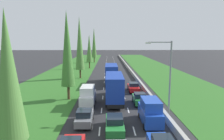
# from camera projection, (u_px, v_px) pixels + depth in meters

# --- Properties ---
(ground_plane) EXTENTS (300.00, 300.00, 0.00)m
(ground_plane) POSITION_uv_depth(u_px,v_px,m) (111.00, 69.00, 64.20)
(ground_plane) COLOR #28282B
(ground_plane) RESTS_ON ground
(grass_verge_left) EXTENTS (14.00, 140.00, 0.04)m
(grass_verge_left) POSITION_uv_depth(u_px,v_px,m) (72.00, 69.00, 63.96)
(grass_verge_left) COLOR #2D6623
(grass_verge_left) RESTS_ON ground
(grass_verge_right) EXTENTS (14.00, 140.00, 0.04)m
(grass_verge_right) POSITION_uv_depth(u_px,v_px,m) (154.00, 69.00, 64.46)
(grass_verge_right) COLOR #2D6623
(grass_verge_right) RESTS_ON ground
(median_barrier) EXTENTS (0.44, 120.00, 0.85)m
(median_barrier) POSITION_uv_depth(u_px,v_px,m) (128.00, 68.00, 64.24)
(median_barrier) COLOR #9E9B93
(median_barrier) RESTS_ON ground
(lane_markings) EXTENTS (3.64, 116.00, 0.01)m
(lane_markings) POSITION_uv_depth(u_px,v_px,m) (111.00, 69.00, 64.20)
(lane_markings) COLOR white
(lane_markings) RESTS_ON ground
(grey_hatchback_left_lane) EXTENTS (1.74, 3.90, 1.72)m
(grey_hatchback_left_lane) POSITION_uv_depth(u_px,v_px,m) (84.00, 117.00, 21.11)
(grey_hatchback_left_lane) COLOR slate
(grey_hatchback_left_lane) RESTS_ON ground
(green_sedan_centre_lane) EXTENTS (1.82, 4.50, 1.64)m
(green_sedan_centre_lane) POSITION_uv_depth(u_px,v_px,m) (115.00, 123.00, 19.54)
(green_sedan_centre_lane) COLOR #237A33
(green_sedan_centre_lane) RESTS_ON ground
(blue_van_right_lane) EXTENTS (1.96, 4.90, 2.82)m
(blue_van_right_lane) POSITION_uv_depth(u_px,v_px,m) (150.00, 111.00, 21.25)
(blue_van_right_lane) COLOR #1E47B7
(blue_van_right_lane) RESTS_ON ground
(green_hatchback_right_lane) EXTENTS (1.74, 3.90, 1.72)m
(green_hatchback_right_lane) POSITION_uv_depth(u_px,v_px,m) (139.00, 99.00, 28.00)
(green_hatchback_right_lane) COLOR #237A33
(green_hatchback_right_lane) RESTS_ON ground
(red_sedan_right_lane) EXTENTS (1.82, 4.50, 1.64)m
(red_sedan_right_lane) POSITION_uv_depth(u_px,v_px,m) (133.00, 87.00, 35.32)
(red_sedan_right_lane) COLOR red
(red_sedan_right_lane) RESTS_ON ground
(blue_box_truck_centre_lane) EXTENTS (2.46, 9.40, 4.18)m
(blue_box_truck_centre_lane) POSITION_uv_depth(u_px,v_px,m) (114.00, 87.00, 29.37)
(blue_box_truck_centre_lane) COLOR black
(blue_box_truck_centre_lane) RESTS_ON ground
(blue_box_truck_centre_lane_fourth) EXTENTS (2.46, 9.40, 4.18)m
(blue_box_truck_centre_lane_fourth) POSITION_uv_depth(u_px,v_px,m) (111.00, 74.00, 41.55)
(blue_box_truck_centre_lane_fourth) COLOR black
(blue_box_truck_centre_lane_fourth) RESTS_ON ground
(white_van_left_lane) EXTENTS (1.96, 4.90, 2.82)m
(white_van_left_lane) POSITION_uv_depth(u_px,v_px,m) (88.00, 96.00, 27.41)
(white_van_left_lane) COLOR white
(white_van_left_lane) RESTS_ON ground
(poplar_tree_nearest) EXTENTS (2.08, 2.08, 11.10)m
(poplar_tree_nearest) POSITION_uv_depth(u_px,v_px,m) (9.00, 77.00, 13.02)
(poplar_tree_nearest) COLOR #4C3823
(poplar_tree_nearest) RESTS_ON ground
(poplar_tree_second) EXTENTS (2.14, 2.14, 13.57)m
(poplar_tree_second) POSITION_uv_depth(u_px,v_px,m) (67.00, 49.00, 29.37)
(poplar_tree_second) COLOR #4C3823
(poplar_tree_second) RESTS_ON ground
(poplar_tree_third) EXTENTS (2.17, 2.17, 14.90)m
(poplar_tree_third) POSITION_uv_depth(u_px,v_px,m) (80.00, 43.00, 46.95)
(poplar_tree_third) COLOR #4C3823
(poplar_tree_third) RESTS_ON ground
(poplar_tree_fourth) EXTENTS (2.08, 2.08, 11.27)m
(poplar_tree_fourth) POSITION_uv_depth(u_px,v_px,m) (89.00, 48.00, 65.24)
(poplar_tree_fourth) COLOR #4C3823
(poplar_tree_fourth) RESTS_ON ground
(poplar_tree_fifth) EXTENTS (2.17, 2.17, 14.82)m
(poplar_tree_fifth) POSITION_uv_depth(u_px,v_px,m) (94.00, 43.00, 83.61)
(poplar_tree_fifth) COLOR #4C3823
(poplar_tree_fifth) RESTS_ON ground
(street_light_mast) EXTENTS (3.20, 0.28, 9.00)m
(street_light_mast) POSITION_uv_depth(u_px,v_px,m) (168.00, 72.00, 23.64)
(street_light_mast) COLOR gray
(street_light_mast) RESTS_ON ground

